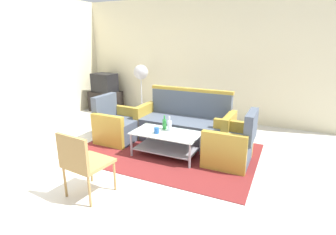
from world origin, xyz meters
TOP-DOWN VIEW (x-y plane):
  - ground_plane at (0.00, 0.00)m, footprint 14.00×14.00m
  - wall_back at (0.00, 3.06)m, footprint 6.52×0.12m
  - rug at (0.06, 0.79)m, footprint 2.98×2.02m
  - couch at (0.15, 1.40)m, footprint 1.81×0.75m
  - armchair_left at (-1.02, 0.87)m, footprint 0.71×0.77m
  - armchair_right at (1.14, 0.83)m, footprint 0.70×0.76m
  - coffee_table at (0.12, 0.63)m, footprint 1.10×0.60m
  - bottle_green at (0.02, 0.77)m, footprint 0.07×0.07m
  - bottle_clear at (0.14, 0.73)m, footprint 0.07×0.07m
  - cup at (0.00, 0.53)m, footprint 0.08×0.08m
  - tv_stand at (-2.60, 2.55)m, footprint 0.80×0.50m
  - television at (-2.60, 2.55)m, footprint 0.65×0.51m
  - pedestal_fan at (-1.51, 2.60)m, footprint 0.36×0.36m
  - wicker_chair at (-0.26, -0.87)m, footprint 0.52×0.52m

SIDE VIEW (x-z plane):
  - ground_plane at x=0.00m, z-range 0.00..0.00m
  - rug at x=0.06m, z-range 0.00..0.01m
  - tv_stand at x=-2.60m, z-range 0.00..0.52m
  - coffee_table at x=0.12m, z-range 0.07..0.47m
  - armchair_left at x=-1.02m, z-range -0.14..0.71m
  - armchair_right at x=1.14m, z-range -0.14..0.71m
  - couch at x=0.15m, z-range -0.16..0.80m
  - cup at x=0.00m, z-range 0.41..0.51m
  - wicker_chair at x=-0.26m, z-range 0.07..0.91m
  - bottle_green at x=0.02m, z-range 0.38..0.62m
  - bottle_clear at x=0.14m, z-range 0.38..0.63m
  - television at x=-2.60m, z-range 0.52..1.00m
  - pedestal_fan at x=-1.51m, z-range 0.38..1.65m
  - wall_back at x=0.00m, z-range 0.00..2.80m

